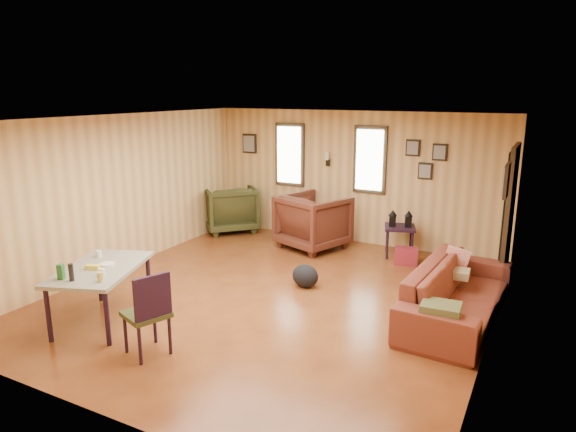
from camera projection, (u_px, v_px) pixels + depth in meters
name	position (u px, v px, depth m)	size (l,w,h in m)	color
room	(295.00, 208.00, 6.90)	(5.54, 6.04, 2.44)	brown
sofa	(459.00, 284.00, 6.24)	(2.34, 0.68, 0.91)	maroon
recliner_brown	(313.00, 219.00, 9.08)	(1.04, 0.97, 1.07)	#512418
recliner_green	(230.00, 206.00, 10.21)	(0.97, 0.91, 1.00)	#343719
end_table	(298.00, 213.00, 9.94)	(0.77, 0.74, 0.78)	black
side_table	(400.00, 225.00, 8.62)	(0.63, 0.63, 0.80)	black
cooler	(406.00, 256.00, 8.32)	(0.42, 0.34, 0.26)	maroon
backpack	(305.00, 276.00, 7.33)	(0.43, 0.36, 0.33)	black
sofa_pillows	(449.00, 286.00, 6.06)	(0.50, 1.75, 0.36)	#4D522E
dining_table	(100.00, 272.00, 6.13)	(1.24, 1.56, 0.89)	gray
dining_chair	(149.00, 310.00, 5.34)	(0.54, 0.54, 0.93)	#343719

